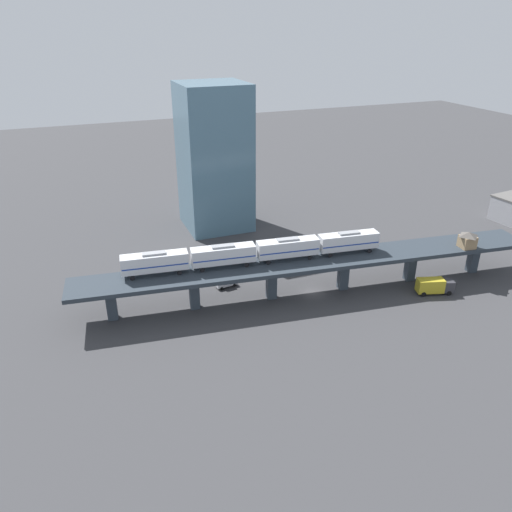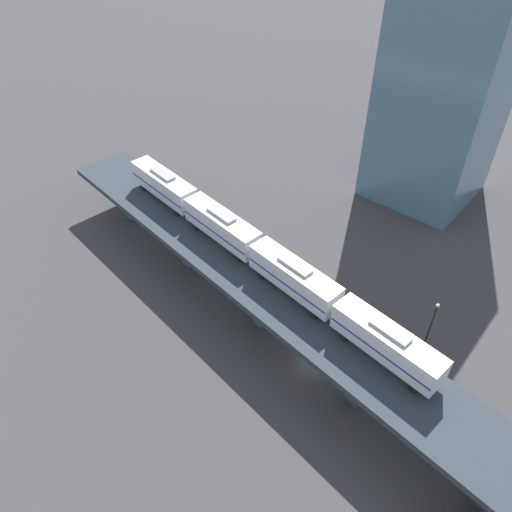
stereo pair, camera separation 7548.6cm
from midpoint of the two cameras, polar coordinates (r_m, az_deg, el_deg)
name	(u,v)px [view 2 (the right image)]	position (r m, az deg, el deg)	size (l,w,h in m)	color
ground_plane	(312,363)	(73.87, 37.66, -11.27)	(400.00, 400.00, 0.00)	#38383A
elevated_viaduct	(315,328)	(69.91, 39.61, -8.00)	(19.42, 92.34, 7.19)	#283039
subway_train	(256,249)	(68.98, 33.11, -0.88)	(8.79, 49.77, 4.45)	silver
street_car_white	(259,263)	(78.85, 28.92, -2.09)	(2.38, 4.59, 1.89)	silver
street_lamp	(432,321)	(81.93, 45.71, -6.59)	(0.44, 0.44, 6.94)	black
office_tower	(446,88)	(100.42, 42.27, 13.21)	(16.00, 16.00, 36.00)	slate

